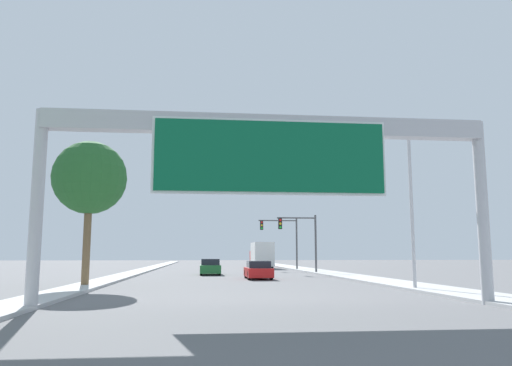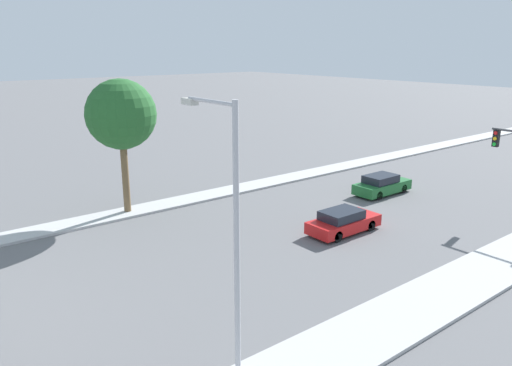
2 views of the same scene
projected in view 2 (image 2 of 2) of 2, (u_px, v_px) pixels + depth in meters
name	position (u px, v px, depth m)	size (l,w,h in m)	color
median_strip_left	(412.00, 152.00, 49.87)	(2.00, 120.00, 0.15)	#AFAFAF
car_mid_right	(382.00, 185.00, 35.79)	(1.83, 4.52, 1.43)	#1E662D
car_near_center	(343.00, 222.00, 28.37)	(1.83, 4.49, 1.35)	red
palm_tree_background	(121.00, 115.00, 30.17)	(4.28, 4.28, 8.46)	brown
street_lamp_right	(230.00, 222.00, 14.74)	(2.77, 0.28, 8.89)	#B2B2B7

